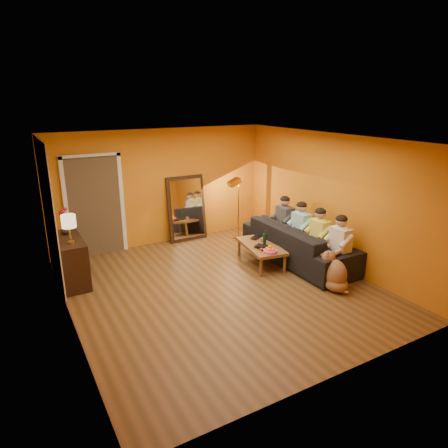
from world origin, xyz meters
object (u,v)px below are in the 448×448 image
person_mid_left (319,238)px  laptop (259,237)px  person_far_left (340,247)px  wine_bottle (265,238)px  table_lamp (70,229)px  person_mid_right (301,230)px  sideboard (71,260)px  mirror_frame (187,208)px  sofa (298,243)px  coffee_table (261,254)px  floor_lamp (238,209)px  dog (335,271)px  vase (65,230)px  person_far_right (284,223)px  tumbler (263,240)px

person_mid_left → laptop: (-0.73, 1.02, -0.18)m
person_far_left → wine_bottle: size_ratio=3.94×
table_lamp → wine_bottle: 3.63m
person_far_left → person_mid_left: bearing=90.0°
person_far_left → person_mid_left: same height
person_mid_left → person_mid_right: same height
sideboard → table_lamp: (0.00, -0.30, 0.68)m
wine_bottle → person_mid_right: bearing=-4.8°
mirror_frame → sofa: mirror_frame is taller
person_mid_left → laptop: 1.27m
coffee_table → wine_bottle: 0.37m
mirror_frame → floor_lamp: 1.22m
table_lamp → dog: 4.62m
laptop → person_far_left: bearing=-96.1°
dog → laptop: (-0.31, 1.91, 0.08)m
table_lamp → person_far_left: bearing=-24.0°
sideboard → person_far_left: person_far_left is taller
mirror_frame → floor_lamp: mirror_frame is taller
coffee_table → sofa: bearing=-6.4°
sofa → vase: (-4.24, 1.49, 0.55)m
coffee_table → dog: (0.49, -1.56, 0.15)m
dog → person_mid_right: bearing=88.6°
sideboard → person_mid_left: size_ratio=0.97×
sideboard → floor_lamp: size_ratio=0.82×
person_mid_left → person_far_left: bearing=-90.0°
floor_lamp → person_far_left: 2.83m
mirror_frame → sofa: (1.45, -2.32, -0.37)m
dog → wine_bottle: size_ratio=2.31×
coffee_table → vase: (-3.46, 1.27, 0.73)m
floor_lamp → person_far_right: 1.24m
sideboard → vase: vase is taller
floor_lamp → tumbler: bearing=-107.6°
person_far_right → vase: bearing=169.1°
sofa → tumbler: (-0.66, 0.34, 0.07)m
sideboard → dog: 4.71m
laptop → vase: bearing=134.7°
laptop → dog: bearing=-111.9°
sofa → wine_bottle: bearing=76.7°
sofa → dog: bearing=167.6°
coffee_table → vase: size_ratio=6.97×
sideboard → table_lamp: 0.74m
sideboard → floor_lamp: bearing=7.9°
floor_lamp → person_mid_right: bearing=-79.6°
person_mid_left → floor_lamp: bearing=102.3°
person_far_right → laptop: (-0.73, -0.08, -0.18)m
wine_bottle → laptop: (0.13, 0.40, -0.14)m
coffee_table → person_far_right: bearing=34.7°
person_mid_right → tumbler: person_mid_right is taller
person_far_right → vase: 4.46m
person_far_left → person_far_right: 1.65m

